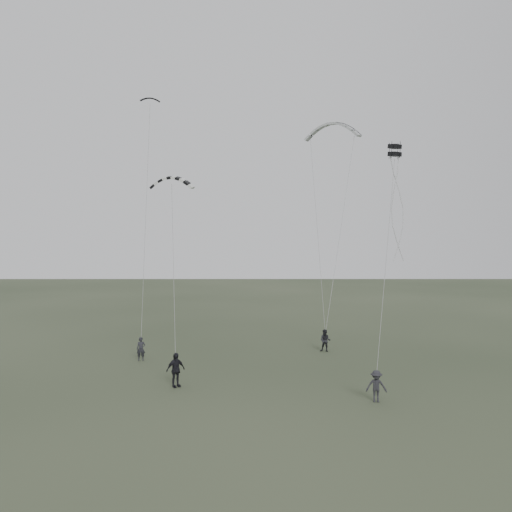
{
  "coord_description": "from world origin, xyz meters",
  "views": [
    {
      "loc": [
        1.86,
        -25.87,
        7.78
      ],
      "look_at": [
        1.89,
        5.49,
        6.68
      ],
      "focal_mm": 35.0,
      "sensor_mm": 36.0,
      "label": 1
    }
  ],
  "objects_px": {
    "flyer_right": "(325,341)",
    "kite_dark_small": "(150,98)",
    "flyer_far": "(376,386)",
    "kite_pale_large": "(332,124)",
    "flyer_center": "(176,370)",
    "flyer_left": "(141,349)",
    "kite_box": "(395,150)",
    "kite_striped": "(172,178)"
  },
  "relations": [
    {
      "from": "kite_box",
      "to": "kite_striped",
      "type": "bearing_deg",
      "value": 142.06
    },
    {
      "from": "kite_box",
      "to": "kite_pale_large",
      "type": "bearing_deg",
      "value": 65.68
    },
    {
      "from": "flyer_right",
      "to": "kite_box",
      "type": "bearing_deg",
      "value": -37.03
    },
    {
      "from": "flyer_left",
      "to": "flyer_far",
      "type": "height_order",
      "value": "flyer_far"
    },
    {
      "from": "flyer_left",
      "to": "kite_striped",
      "type": "xyz_separation_m",
      "value": [
        2.35,
        -1.95,
        10.64
      ]
    },
    {
      "from": "flyer_right",
      "to": "kite_pale_large",
      "type": "distance_m",
      "value": 17.02
    },
    {
      "from": "flyer_center",
      "to": "kite_dark_small",
      "type": "relative_size",
      "value": 1.24
    },
    {
      "from": "flyer_left",
      "to": "kite_pale_large",
      "type": "distance_m",
      "value": 22.37
    },
    {
      "from": "kite_pale_large",
      "to": "kite_box",
      "type": "height_order",
      "value": "kite_pale_large"
    },
    {
      "from": "flyer_far",
      "to": "kite_box",
      "type": "xyz_separation_m",
      "value": [
        2.29,
        5.49,
        12.12
      ]
    },
    {
      "from": "kite_dark_small",
      "to": "kite_box",
      "type": "xyz_separation_m",
      "value": [
        15.96,
        -8.84,
        -5.44
      ]
    },
    {
      "from": "flyer_right",
      "to": "kite_dark_small",
      "type": "xyz_separation_m",
      "value": [
        -12.72,
        3.76,
        17.55
      ]
    },
    {
      "from": "kite_dark_small",
      "to": "kite_pale_large",
      "type": "height_order",
      "value": "kite_dark_small"
    },
    {
      "from": "flyer_center",
      "to": "kite_striped",
      "type": "height_order",
      "value": "kite_striped"
    },
    {
      "from": "kite_striped",
      "to": "kite_box",
      "type": "height_order",
      "value": "kite_box"
    },
    {
      "from": "flyer_right",
      "to": "flyer_far",
      "type": "xyz_separation_m",
      "value": [
        0.95,
        -10.57,
        -0.01
      ]
    },
    {
      "from": "flyer_left",
      "to": "kite_box",
      "type": "relative_size",
      "value": 2.19
    },
    {
      "from": "flyer_center",
      "to": "flyer_far",
      "type": "xyz_separation_m",
      "value": [
        9.94,
        -2.41,
        -0.14
      ]
    },
    {
      "from": "flyer_left",
      "to": "kite_box",
      "type": "xyz_separation_m",
      "value": [
        15.35,
        -2.6,
        12.13
      ]
    },
    {
      "from": "kite_box",
      "to": "flyer_right",
      "type": "bearing_deg",
      "value": 87.45
    },
    {
      "from": "kite_pale_large",
      "to": "kite_box",
      "type": "distance_m",
      "value": 11.48
    },
    {
      "from": "kite_dark_small",
      "to": "flyer_right",
      "type": "bearing_deg",
      "value": -30.55
    },
    {
      "from": "kite_pale_large",
      "to": "flyer_center",
      "type": "bearing_deg",
      "value": -102.16
    },
    {
      "from": "flyer_far",
      "to": "kite_pale_large",
      "type": "relative_size",
      "value": 0.34
    },
    {
      "from": "flyer_right",
      "to": "flyer_center",
      "type": "height_order",
      "value": "flyer_center"
    },
    {
      "from": "flyer_right",
      "to": "kite_striped",
      "type": "distance_m",
      "value": 15.09
    },
    {
      "from": "flyer_right",
      "to": "flyer_far",
      "type": "bearing_deg",
      "value": -64.42
    },
    {
      "from": "flyer_left",
      "to": "kite_dark_small",
      "type": "bearing_deg",
      "value": 88.9
    },
    {
      "from": "flyer_far",
      "to": "kite_dark_small",
      "type": "bearing_deg",
      "value": 140.18
    },
    {
      "from": "flyer_center",
      "to": "flyer_far",
      "type": "relative_size",
      "value": 1.19
    },
    {
      "from": "kite_dark_small",
      "to": "kite_pale_large",
      "type": "bearing_deg",
      "value": -6.93
    },
    {
      "from": "kite_pale_large",
      "to": "flyer_far",
      "type": "bearing_deg",
      "value": -66.34
    },
    {
      "from": "kite_striped",
      "to": "kite_dark_small",
      "type": "bearing_deg",
      "value": 111.9
    },
    {
      "from": "flyer_far",
      "to": "kite_pale_large",
      "type": "height_order",
      "value": "kite_pale_large"
    },
    {
      "from": "flyer_right",
      "to": "kite_box",
      "type": "height_order",
      "value": "kite_box"
    },
    {
      "from": "kite_dark_small",
      "to": "kite_box",
      "type": "bearing_deg",
      "value": -43.06
    },
    {
      "from": "flyer_left",
      "to": "kite_striped",
      "type": "height_order",
      "value": "kite_striped"
    },
    {
      "from": "flyer_right",
      "to": "kite_dark_small",
      "type": "relative_size",
      "value": 1.05
    },
    {
      "from": "flyer_left",
      "to": "kite_striped",
      "type": "distance_m",
      "value": 11.07
    },
    {
      "from": "flyer_center",
      "to": "flyer_far",
      "type": "height_order",
      "value": "flyer_center"
    },
    {
      "from": "kite_pale_large",
      "to": "kite_striped",
      "type": "distance_m",
      "value": 15.79
    },
    {
      "from": "flyer_far",
      "to": "kite_box",
      "type": "height_order",
      "value": "kite_box"
    }
  ]
}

